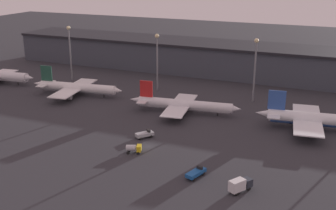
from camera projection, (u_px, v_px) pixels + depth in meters
ground at (147, 146)px, 129.95m from camera, size 600.00×600.00×0.00m
terminal_building at (230, 59)px, 212.15m from camera, size 240.45×28.18×15.73m
airplane_1 at (77, 88)px, 179.93m from camera, size 41.84×31.18×12.10m
airplane_2 at (183, 105)px, 158.46m from camera, size 43.13×29.11×11.51m
airplane_3 at (310, 119)px, 142.46m from camera, size 36.92×32.33×12.82m
service_vehicle_0 at (196, 173)px, 111.03m from camera, size 4.16×6.90×2.54m
service_vehicle_2 at (240, 185)px, 103.48m from camera, size 5.24×6.73×3.52m
service_vehicle_3 at (145, 134)px, 136.15m from camera, size 5.53×6.06×2.58m
service_vehicle_4 at (134, 148)px, 125.10m from camera, size 4.96×3.92×2.52m
lamp_post_0 at (70, 46)px, 200.12m from camera, size 1.80×1.80×26.01m
lamp_post_1 at (157, 55)px, 183.27m from camera, size 1.80×1.80×25.14m
lamp_post_2 at (255, 62)px, 167.16m from camera, size 1.80×1.80×26.03m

